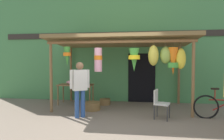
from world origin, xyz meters
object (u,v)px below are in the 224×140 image
Objects in this scene: display_table at (76,87)px; folding_chair at (159,101)px; wicker_basket_by_table at (93,106)px; wicker_basket_spare at (105,102)px; vendor_in_orange at (80,85)px; flower_heap_on_table at (76,82)px.

display_table is 1.60× the size of folding_chair.
wicker_basket_spare is (0.28, 0.87, -0.02)m from wicker_basket_by_table.
vendor_in_orange is (-2.31, -0.19, 0.46)m from folding_chair.
folding_chair is (2.99, -1.46, -0.37)m from flower_heap_on_table.
vendor_in_orange reaches higher than folding_chair.
flower_heap_on_table is at bearing 112.43° from vendor_in_orange.
display_table is 3.21× the size of wicker_basket_spare.
folding_chair is 2.47m from wicker_basket_spare.
display_table is at bearing 137.27° from wicker_basket_by_table.
flower_heap_on_table is at bearing -174.49° from wicker_basket_spare.
display_table reaches higher than wicker_basket_by_table.
flower_heap_on_table is 1.75× the size of wicker_basket_spare.
display_table is at bearing -175.85° from wicker_basket_spare.
folding_chair is at bearing -25.99° from flower_heap_on_table.
wicker_basket_by_table is (0.86, -0.79, -0.56)m from display_table.
wicker_basket_by_table is at bearing 162.04° from folding_chair.
wicker_basket_by_table is 1.23m from vendor_in_orange.
wicker_basket_spare is at bearing 139.92° from folding_chair.
folding_chair reaches higher than display_table.
folding_chair reaches higher than wicker_basket_by_table.
flower_heap_on_table reaches higher than folding_chair.
wicker_basket_spare is at bearing 75.74° from vendor_in_orange.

